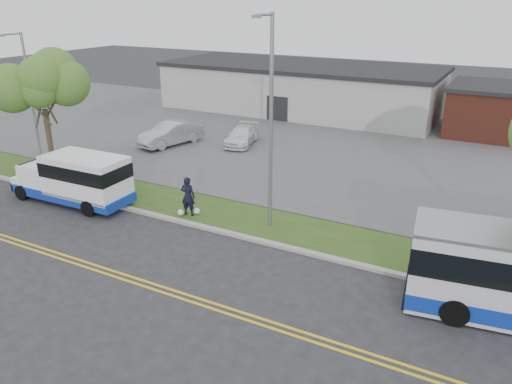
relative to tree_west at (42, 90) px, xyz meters
The scene contains 17 objects.
ground 13.43m from the tree_west, 14.93° to the right, with size 140.00×140.00×0.00m, color #28282B.
lane_line_north 14.83m from the tree_west, 30.43° to the right, with size 70.00×0.12×0.01m, color gold.
lane_line_south 14.97m from the tree_west, 31.49° to the right, with size 70.00×0.12×0.01m, color gold.
curb 13.19m from the tree_west, ahead, with size 80.00×0.30×0.15m, color #9E9B93.
verge 13.03m from the tree_west, ahead, with size 80.00×3.30×0.10m, color #2C4517.
parking_lot 18.98m from the tree_west, 48.99° to the left, with size 80.00×25.00×0.10m, color #4C4C4F.
commercial_building 24.72m from the tree_west, 75.85° to the left, with size 25.40×10.40×4.35m.
brick_wing 32.19m from the tree_west, 45.38° to the left, with size 6.30×7.30×3.90m.
tree_west is the anchor object (origin of this frame).
streetlight_near 15.01m from the tree_west, ahead, with size 0.35×1.53×9.50m.
streetlight_far 4.62m from the tree_west, 151.02° to the left, with size 0.35×1.53×8.00m.
shuttle_bus 6.65m from the tree_west, 27.90° to the right, with size 7.01×2.50×2.66m.
pedestrian 11.75m from the tree_west, ahead, with size 0.72×0.47×1.98m, color black.
parked_car_a 9.72m from the tree_west, 73.33° to the left, with size 1.72×4.94×1.63m, color #A5A8AC.
parked_car_b 13.70m from the tree_west, 57.39° to the left, with size 1.77×4.35×1.26m, color white.
grocery_bag_left 11.82m from the tree_west, ahead, with size 0.32×0.32×0.32m, color white.
grocery_bag_right 12.31m from the tree_west, ahead, with size 0.32×0.32×0.32m, color white.
Camera 1 is at (12.56, -16.39, 10.18)m, focal length 35.00 mm.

